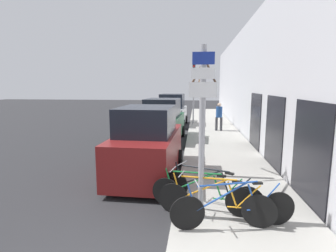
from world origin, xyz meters
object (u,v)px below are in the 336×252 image
object	(u,v)px
bicycle_3	(210,190)
parked_car_0	(148,145)
signpost	(202,129)
bicycle_2	(202,194)
bicycle_1	(214,202)
traffic_light	(194,85)
street_tree	(202,120)
bicycle_0	(234,208)
parked_car_2	(172,112)
parked_car_1	(163,122)
pedestrian_near	(219,115)

from	to	relation	value
bicycle_3	parked_car_0	bearing A→B (deg)	66.63
signpost	bicycle_2	xyz separation A→B (m)	(0.03, 0.30, -1.57)
bicycle_1	traffic_light	distance (m)	14.62
bicycle_3	street_tree	bearing A→B (deg)	31.53
signpost	street_tree	bearing A→B (deg)	88.72
bicycle_0	street_tree	xyz separation A→B (m)	(-0.60, 3.05, 1.39)
signpost	bicycle_3	bearing A→B (deg)	68.92
parked_car_0	parked_car_2	distance (m)	11.17
parked_car_0	parked_car_2	bearing A→B (deg)	92.61
parked_car_1	pedestrian_near	distance (m)	4.28
signpost	bicycle_1	size ratio (longest dim) A/B	1.49
bicycle_1	traffic_light	xyz separation A→B (m)	(-0.63, 14.40, 2.47)
parked_car_1	bicycle_0	bearing A→B (deg)	-70.70
parked_car_1	parked_car_2	distance (m)	5.52
pedestrian_near	traffic_light	distance (m)	3.85
bicycle_0	bicycle_3	xyz separation A→B (m)	(-0.43, 0.91, -0.01)
bicycle_0	bicycle_1	xyz separation A→B (m)	(-0.37, 0.25, -0.00)
bicycle_1	bicycle_3	size ratio (longest dim) A/B	1.06
bicycle_1	street_tree	world-z (taller)	street_tree
signpost	parked_car_0	distance (m)	3.54
parked_car_0	pedestrian_near	world-z (taller)	parked_car_0
parked_car_0	parked_car_1	xyz separation A→B (m)	(-0.21, 5.66, -0.02)
bicycle_1	bicycle_2	distance (m)	0.47
traffic_light	pedestrian_near	bearing A→B (deg)	-60.40
parked_car_0	pedestrian_near	xyz separation A→B (m)	(3.03, 8.46, 0.11)
parked_car_1	street_tree	size ratio (longest dim) A/B	1.12
parked_car_0	pedestrian_near	distance (m)	8.99
parked_car_0	traffic_light	size ratio (longest dim) A/B	0.96
bicycle_0	signpost	bearing A→B (deg)	50.81
parked_car_0	parked_car_1	bearing A→B (deg)	93.69
parked_car_0	signpost	bearing A→B (deg)	-58.11
bicycle_2	parked_car_1	bearing A→B (deg)	26.17
bicycle_1	bicycle_3	xyz separation A→B (m)	(-0.06, 0.67, -0.00)
parked_car_1	parked_car_2	xyz separation A→B (m)	(0.01, 5.52, 0.02)
signpost	parked_car_2	bearing A→B (deg)	97.67
signpost	bicycle_2	world-z (taller)	signpost
street_tree	traffic_light	distance (m)	11.65
signpost	parked_car_1	world-z (taller)	signpost
parked_car_1	signpost	bearing A→B (deg)	-74.21
bicycle_3	bicycle_0	bearing A→B (deg)	-127.28
bicycle_1	bicycle_2	size ratio (longest dim) A/B	1.04
bicycle_1	bicycle_2	bearing A→B (deg)	46.28
parked_car_1	traffic_light	xyz separation A→B (m)	(1.57, 5.73, 1.99)
signpost	parked_car_1	size ratio (longest dim) A/B	0.87
bicycle_2	bicycle_3	world-z (taller)	bicycle_3
street_tree	traffic_light	bearing A→B (deg)	91.98
bicycle_1	parked_car_1	xyz separation A→B (m)	(-2.20, 8.67, 0.48)
signpost	bicycle_0	bearing A→B (deg)	-27.17
street_tree	traffic_light	xyz separation A→B (m)	(-0.40, 11.59, 1.07)
traffic_light	bicycle_0	bearing A→B (deg)	-86.11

